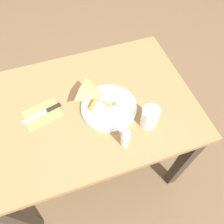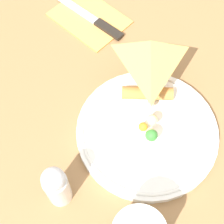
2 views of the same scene
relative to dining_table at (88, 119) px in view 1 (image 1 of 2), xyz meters
The scene contains 7 objects.
ground_plane 0.61m from the dining_table, ahead, with size 6.00×6.00×0.00m, color brown.
dining_table is the anchor object (origin of this frame).
plate_pizza 0.17m from the dining_table, 154.40° to the left, with size 0.26×0.26×0.05m.
milk_glass 0.34m from the dining_table, 143.25° to the left, with size 0.08×0.08×0.10m.
napkin_folded 0.23m from the dining_table, ahead, with size 0.18×0.15×0.00m.
butter_knife 0.23m from the dining_table, ahead, with size 0.19×0.06×0.01m.
salt_shaker 0.31m from the dining_table, 114.54° to the left, with size 0.04×0.04×0.11m.
Camera 1 is at (0.07, 0.58, 1.58)m, focal length 35.00 mm.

